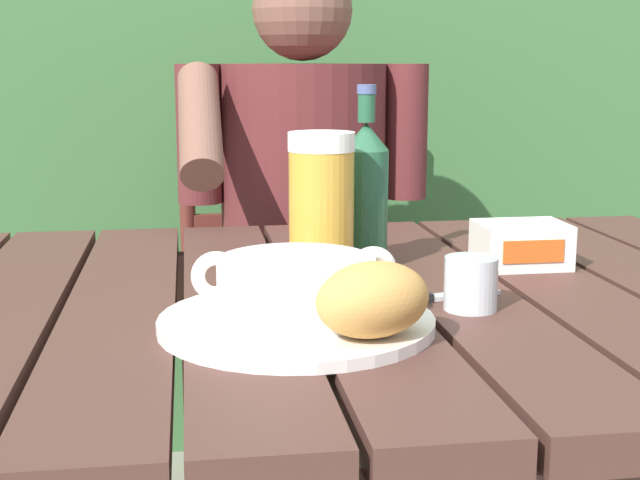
# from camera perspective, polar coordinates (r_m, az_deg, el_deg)

# --- Properties ---
(dining_table) EXTENTS (1.17, 0.87, 0.73)m
(dining_table) POSITION_cam_1_polar(r_m,az_deg,el_deg) (1.08, 1.75, -8.28)
(dining_table) COLOR #492C26
(dining_table) RESTS_ON ground_plane
(chair_near_diner) EXTENTS (0.49, 0.48, 0.93)m
(chair_near_diner) POSITION_cam_1_polar(r_m,az_deg,el_deg) (1.96, -1.67, -3.92)
(chair_near_diner) COLOR #56231D
(chair_near_diner) RESTS_ON ground_plane
(person_eating) EXTENTS (0.48, 0.47, 1.20)m
(person_eating) POSITION_cam_1_polar(r_m,az_deg,el_deg) (1.71, -1.00, 1.71)
(person_eating) COLOR #5B2325
(person_eating) RESTS_ON ground_plane
(serving_plate) EXTENTS (0.28, 0.28, 0.01)m
(serving_plate) POSITION_cam_1_polar(r_m,az_deg,el_deg) (0.90, -1.52, -5.30)
(serving_plate) COLOR white
(serving_plate) RESTS_ON dining_table
(soup_bowl) EXTENTS (0.21, 0.16, 0.07)m
(soup_bowl) POSITION_cam_1_polar(r_m,az_deg,el_deg) (0.89, -1.53, -2.97)
(soup_bowl) COLOR white
(soup_bowl) RESTS_ON serving_plate
(bread_roll) EXTENTS (0.14, 0.13, 0.07)m
(bread_roll) POSITION_cam_1_polar(r_m,az_deg,el_deg) (0.83, 3.41, -3.81)
(bread_roll) COLOR #CC9046
(bread_roll) RESTS_ON serving_plate
(beer_glass) EXTENTS (0.08, 0.08, 0.18)m
(beer_glass) POSITION_cam_1_polar(r_m,az_deg,el_deg) (1.09, 0.09, 2.17)
(beer_glass) COLOR gold
(beer_glass) RESTS_ON dining_table
(beer_bottle) EXTENTS (0.06, 0.06, 0.24)m
(beer_bottle) POSITION_cam_1_polar(r_m,az_deg,el_deg) (1.17, 2.94, 3.14)
(beer_bottle) COLOR #25583B
(beer_bottle) RESTS_ON dining_table
(water_glass_small) EXTENTS (0.06, 0.06, 0.06)m
(water_glass_small) POSITION_cam_1_polar(r_m,az_deg,el_deg) (0.98, 9.63, -2.77)
(water_glass_small) COLOR silver
(water_glass_small) RESTS_ON dining_table
(butter_tub) EXTENTS (0.11, 0.09, 0.06)m
(butter_tub) POSITION_cam_1_polar(r_m,az_deg,el_deg) (1.20, 12.76, -0.29)
(butter_tub) COLOR white
(butter_tub) RESTS_ON dining_table
(table_knife) EXTENTS (0.15, 0.05, 0.01)m
(table_knife) POSITION_cam_1_polar(r_m,az_deg,el_deg) (1.01, 6.93, -3.68)
(table_knife) COLOR silver
(table_knife) RESTS_ON dining_table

